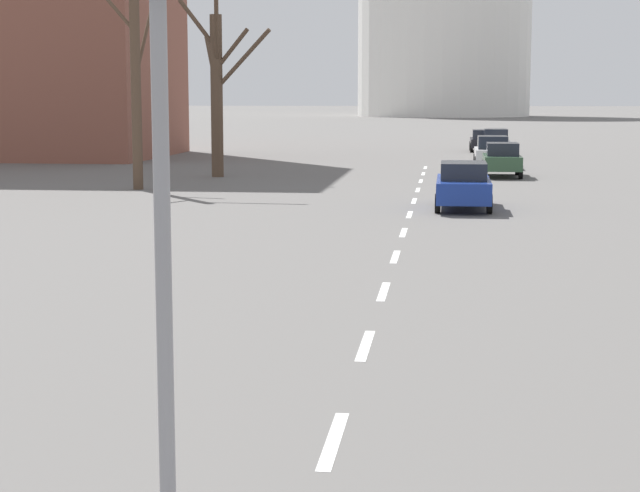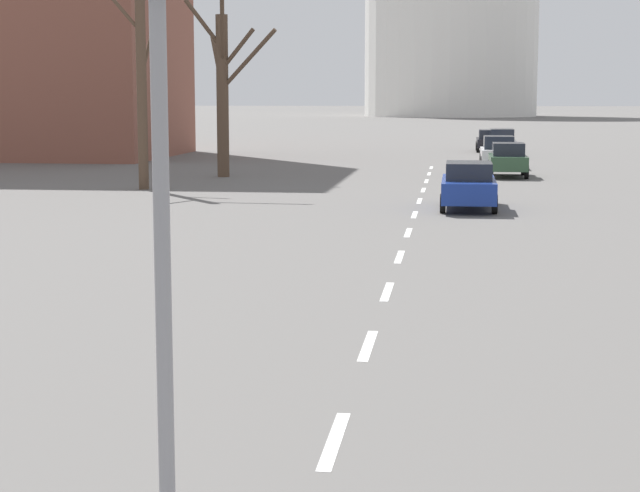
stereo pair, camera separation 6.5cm
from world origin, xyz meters
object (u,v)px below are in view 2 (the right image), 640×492
at_px(sedan_far_left, 498,152).
at_px(sedan_far_right, 489,140).
at_px(sedan_near_right, 502,143).
at_px(traffic_signal_centre_tall, 158,74).
at_px(sedan_near_left, 468,185).
at_px(sedan_mid_centre, 508,159).

bearing_deg(sedan_far_left, sedan_far_right, 89.92).
relative_size(sedan_far_left, sedan_far_right, 0.97).
relative_size(sedan_near_right, sedan_far_left, 0.96).
height_order(traffic_signal_centre_tall, sedan_far_left, traffic_signal_centre_tall).
height_order(traffic_signal_centre_tall, sedan_near_left, traffic_signal_centre_tall).
relative_size(sedan_mid_centre, sedan_far_left, 0.91).
height_order(sedan_far_left, sedan_far_right, sedan_far_left).
relative_size(sedan_near_left, sedan_far_right, 1.00).
bearing_deg(sedan_near_right, sedan_far_left, -93.30).
xyz_separation_m(sedan_near_left, sedan_mid_centre, (1.96, 14.58, 0.02)).
relative_size(sedan_near_left, sedan_near_right, 1.07).
relative_size(sedan_near_right, sedan_mid_centre, 1.06).
bearing_deg(sedan_near_right, sedan_near_left, -94.30).
bearing_deg(sedan_far_left, sedan_near_left, -94.82).
relative_size(sedan_near_right, sedan_far_right, 0.93).
bearing_deg(sedan_far_right, sedan_near_right, -84.27).
bearing_deg(sedan_far_right, traffic_signal_centre_tall, -94.10).
bearing_deg(sedan_mid_centre, sedan_far_left, 91.88).
relative_size(sedan_mid_centre, sedan_far_right, 0.88).
relative_size(traffic_signal_centre_tall, sedan_mid_centre, 1.43).
bearing_deg(sedan_far_left, sedan_near_right, 86.70).
bearing_deg(sedan_near_right, sedan_far_right, 95.73).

